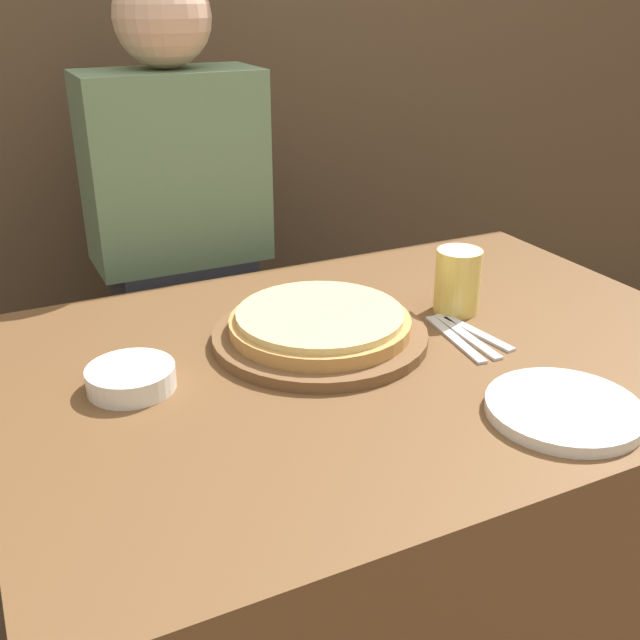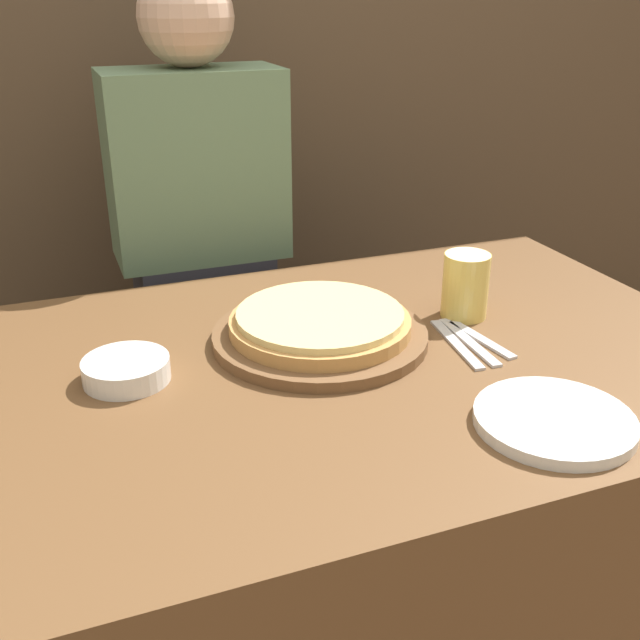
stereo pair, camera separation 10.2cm
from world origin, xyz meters
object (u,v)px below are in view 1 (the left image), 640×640
side_bowl (131,378)px  fork (455,339)px  beer_glass (458,278)px  spoon (478,333)px  diner_person (183,278)px  dinner_knife (466,336)px  pizza_on_board (320,328)px  dinner_plate (564,409)px

side_bowl → fork: side_bowl is taller
beer_glass → fork: beer_glass is taller
spoon → diner_person: size_ratio=0.12×
side_bowl → dinner_knife: size_ratio=0.70×
spoon → diner_person: 0.76m
pizza_on_board → diner_person: diner_person is taller
dinner_plate → fork: bearing=89.1°
side_bowl → spoon: size_ratio=0.82×
dinner_plate → diner_person: size_ratio=0.17×
beer_glass → diner_person: (-0.36, 0.57, -0.14)m
pizza_on_board → spoon: pizza_on_board is taller
fork → spoon: bearing=-0.0°
spoon → dinner_plate: bearing=-101.3°
beer_glass → spoon: (-0.03, -0.10, -0.06)m
pizza_on_board → spoon: (0.26, -0.10, -0.02)m
dinner_plate → spoon: size_ratio=1.36×
diner_person → fork: bearing=-66.9°
pizza_on_board → dinner_knife: size_ratio=1.93×
dinner_knife → spoon: size_ratio=1.17×
beer_glass → side_bowl: beer_glass is taller
dinner_knife → diner_person: 0.75m
fork → dinner_knife: size_ratio=1.00×
pizza_on_board → dinner_plate: size_ratio=1.66×
fork → pizza_on_board: bearing=154.9°
spoon → beer_glass: bearing=76.0°
fork → diner_person: diner_person is taller
beer_glass → fork: 0.14m
beer_glass → fork: size_ratio=0.63×
diner_person → pizza_on_board: bearing=-82.4°
dinner_plate → fork: size_ratio=1.16×
dinner_plate → side_bowl: side_bowl is taller
spoon → side_bowl: bearing=172.6°
pizza_on_board → fork: (0.21, -0.10, -0.02)m
pizza_on_board → diner_person: 0.59m
fork → diner_person: bearing=113.1°
fork → dinner_knife: (0.02, 0.00, 0.00)m
dinner_plate → pizza_on_board: bearing=119.2°
fork → dinner_plate: bearing=-90.9°
pizza_on_board → fork: bearing=-25.1°
side_bowl → diner_person: bearing=67.1°
pizza_on_board → dinner_knife: (0.24, -0.10, -0.02)m
dinner_plate → spoon: (0.05, 0.27, -0.01)m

